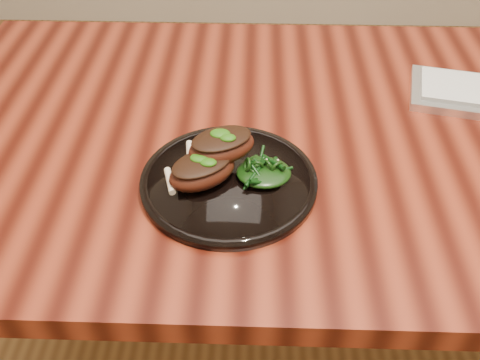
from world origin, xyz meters
name	(u,v)px	position (x,y,z in m)	size (l,w,h in m)	color
desk	(370,166)	(0.00, 0.00, 0.67)	(1.60, 0.80, 0.75)	#370D06
plate	(229,181)	(-0.25, -0.15, 0.76)	(0.27, 0.27, 0.02)	black
lamb_chop_front	(202,170)	(-0.29, -0.16, 0.79)	(0.12, 0.12, 0.05)	#43180D
lamb_chop_back	(221,145)	(-0.26, -0.13, 0.81)	(0.12, 0.11, 0.05)	#43180D
herb_smear	(209,153)	(-0.28, -0.10, 0.77)	(0.07, 0.05, 0.00)	#164907
greens_heap	(264,170)	(-0.20, -0.15, 0.78)	(0.08, 0.08, 0.03)	black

